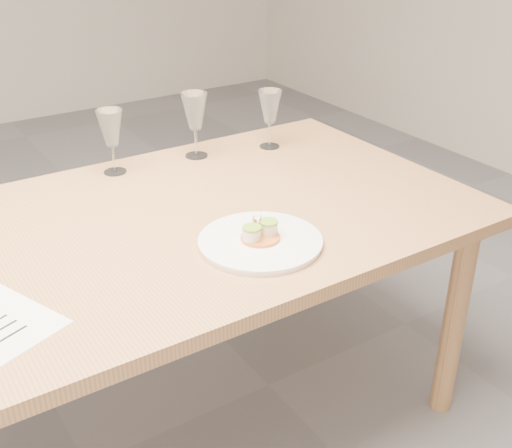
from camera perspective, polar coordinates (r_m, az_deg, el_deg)
dining_table at (r=1.71m, az=-17.56°, el=-4.38°), size 2.40×1.00×0.75m
dinner_plate at (r=1.63m, az=0.40°, el=-1.45°), size 0.32×0.32×0.08m
wine_glass_2 at (r=2.06m, az=-12.80°, el=8.21°), size 0.08×0.08×0.21m
wine_glass_3 at (r=2.16m, az=-5.48°, el=9.84°), size 0.09×0.09×0.22m
wine_glass_4 at (r=2.24m, az=1.24°, el=10.29°), size 0.08×0.08×0.20m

